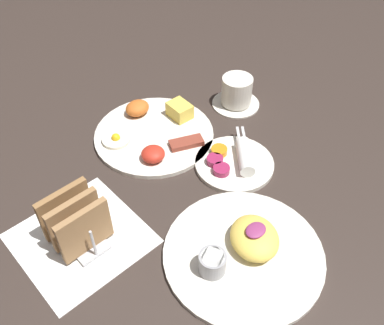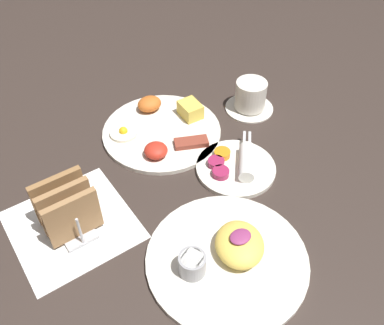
{
  "view_description": "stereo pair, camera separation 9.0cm",
  "coord_description": "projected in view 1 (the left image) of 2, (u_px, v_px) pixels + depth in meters",
  "views": [
    {
      "loc": [
        -0.37,
        -0.4,
        0.66
      ],
      "look_at": [
        0.07,
        0.07,
        0.03
      ],
      "focal_mm": 40.0,
      "sensor_mm": 36.0,
      "label": 1
    },
    {
      "loc": [
        -0.3,
        -0.45,
        0.66
      ],
      "look_at": [
        0.07,
        0.07,
        0.03
      ],
      "focal_mm": 40.0,
      "sensor_mm": 36.0,
      "label": 2
    }
  ],
  "objects": [
    {
      "name": "plate_foreground",
      "position": [
        244.0,
        250.0,
        0.76
      ],
      "size": [
        0.29,
        0.29,
        0.06
      ],
      "color": "silver",
      "rests_on": "ground_plane"
    },
    {
      "name": "toast_rack",
      "position": [
        76.0,
        222.0,
        0.76
      ],
      "size": [
        0.1,
        0.12,
        0.1
      ],
      "color": "#B7B7BC",
      "rests_on": "ground_plane"
    },
    {
      "name": "ground_plane",
      "position": [
        193.0,
        208.0,
        0.85
      ],
      "size": [
        3.0,
        3.0,
        0.0
      ],
      "primitive_type": "plane",
      "color": "#332823"
    },
    {
      "name": "plate_condiments",
      "position": [
        235.0,
        162.0,
        0.93
      ],
      "size": [
        0.17,
        0.17,
        0.04
      ],
      "color": "silver",
      "rests_on": "ground_plane"
    },
    {
      "name": "coffee_cup",
      "position": [
        237.0,
        93.0,
        1.07
      ],
      "size": [
        0.12,
        0.12,
        0.08
      ],
      "color": "silver",
      "rests_on": "ground_plane"
    },
    {
      "name": "napkin_flat",
      "position": [
        81.0,
        238.0,
        0.8
      ],
      "size": [
        0.22,
        0.22,
        0.0
      ],
      "color": "white",
      "rests_on": "ground_plane"
    },
    {
      "name": "plate_breakfast",
      "position": [
        154.0,
        132.0,
        1.0
      ],
      "size": [
        0.28,
        0.28,
        0.05
      ],
      "color": "silver",
      "rests_on": "ground_plane"
    }
  ]
}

